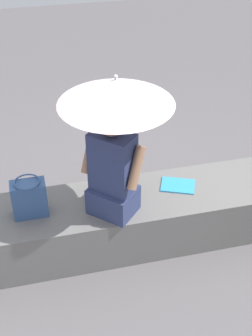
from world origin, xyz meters
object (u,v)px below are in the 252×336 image
person_seated (113,170)px  handbag_black (29,198)px  parasol (116,92)px  magazine (178,185)px

person_seated → handbag_black: 0.68m
parasol → handbag_black: 1.09m
parasol → magazine: 1.16m
person_seated → magazine: size_ratio=3.21×
person_seated → parasol: parasol is taller
handbag_black → magazine: handbag_black is taller
parasol → magazine: (0.55, 0.14, -1.01)m
handbag_black → person_seated: bearing=-9.9°
parasol → person_seated: bearing=-138.3°
person_seated → parasol: bearing=41.7°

